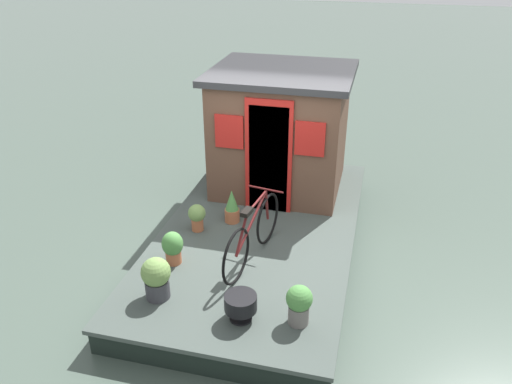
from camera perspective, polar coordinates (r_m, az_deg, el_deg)
The scene contains 10 objects.
ground_plane at distance 7.77m, azimuth 0.36°, elevation -6.46°, with size 60.00×60.00×0.00m, color #47564C.
houseboat_deck at distance 7.66m, azimuth 0.37°, elevation -5.26°, with size 5.19×2.79×0.39m.
houseboat_cabin at distance 8.42m, azimuth 2.80°, elevation 7.01°, with size 2.00×2.23×2.00m.
bicycle at distance 6.66m, azimuth -0.35°, elevation -4.74°, with size 1.71×0.50×0.88m.
potted_plant_ivy at distance 7.44m, azimuth -6.65°, elevation -2.68°, with size 0.26×0.26×0.41m.
potted_plant_succulent at distance 6.20m, azimuth -11.13°, elevation -9.38°, with size 0.35×0.35×0.54m.
potted_plant_lavender at distance 7.61m, azimuth -2.72°, elevation -1.68°, with size 0.22×0.22×0.52m.
potted_plant_sage at distance 5.76m, azimuth 4.86°, elevation -12.37°, with size 0.30×0.30×0.49m.
potted_plant_geranium at distance 6.78m, azimuth -9.34°, elevation -6.08°, with size 0.28×0.28×0.46m.
charcoal_grill at distance 5.83m, azimuth -1.74°, elevation -12.40°, with size 0.37×0.37×0.32m.
Camera 1 is at (-6.26, -1.52, 4.34)m, focal length 35.62 mm.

